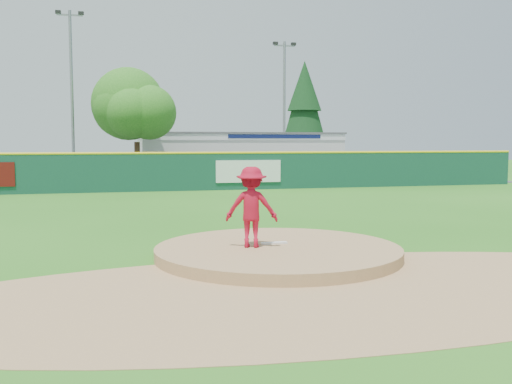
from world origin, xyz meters
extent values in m
plane|color=#286B19|center=(0.00, 0.00, 0.00)|extent=(120.00, 120.00, 0.00)
cylinder|color=#9E774C|center=(0.00, 0.00, 0.00)|extent=(5.50, 5.50, 0.50)
cube|color=white|center=(0.00, 0.30, 0.27)|extent=(0.60, 0.15, 0.04)
cylinder|color=#9E774C|center=(0.00, -3.00, 0.01)|extent=(15.40, 15.40, 0.01)
cube|color=#38383A|center=(0.00, 27.00, 0.01)|extent=(44.00, 16.00, 0.02)
imported|color=#A70E25|center=(-0.60, 0.05, 1.14)|extent=(1.30, 0.99, 1.79)
imported|color=white|center=(5.15, 23.06, 0.78)|extent=(5.95, 4.04, 1.51)
cube|color=silver|center=(6.00, 32.00, 1.60)|extent=(15.00, 8.00, 3.20)
cube|color=white|center=(6.00, 27.98, 3.00)|extent=(15.00, 0.06, 0.55)
cube|color=#0F194C|center=(8.00, 27.94, 3.00)|extent=(7.00, 0.03, 0.28)
cube|color=#59595B|center=(6.00, 32.00, 3.25)|extent=(15.20, 8.20, 0.12)
cube|color=white|center=(3.61, 17.92, 1.00)|extent=(3.60, 0.04, 1.20)
cube|color=#144233|center=(0.00, 18.00, 1.00)|extent=(40.00, 0.10, 2.00)
cylinder|color=yellow|center=(0.00, 18.00, 2.00)|extent=(40.00, 0.14, 0.14)
cylinder|color=#382314|center=(-2.00, 25.00, 1.30)|extent=(0.36, 0.36, 2.60)
sphere|color=#387F23|center=(-2.00, 25.00, 4.56)|extent=(5.60, 5.60, 5.60)
cylinder|color=#382314|center=(13.00, 36.00, 0.80)|extent=(0.40, 0.40, 1.60)
cone|color=#113A16|center=(13.00, 36.00, 5.55)|extent=(4.40, 4.40, 7.90)
cylinder|color=gray|center=(-6.00, 27.00, 5.50)|extent=(0.20, 0.20, 11.00)
cube|color=gray|center=(-6.00, 27.00, 10.70)|extent=(1.60, 0.10, 0.10)
cube|color=black|center=(-6.70, 27.00, 10.85)|extent=(0.35, 0.25, 0.20)
cube|color=black|center=(-5.30, 27.00, 10.85)|extent=(0.35, 0.25, 0.20)
cylinder|color=gray|center=(9.00, 29.00, 5.00)|extent=(0.20, 0.20, 10.00)
cube|color=gray|center=(9.00, 29.00, 9.70)|extent=(1.60, 0.10, 0.10)
cube|color=black|center=(8.30, 29.00, 9.85)|extent=(0.35, 0.25, 0.20)
cube|color=black|center=(9.70, 29.00, 9.85)|extent=(0.35, 0.25, 0.20)
camera|label=1|loc=(-3.57, -12.11, 2.57)|focal=40.00mm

